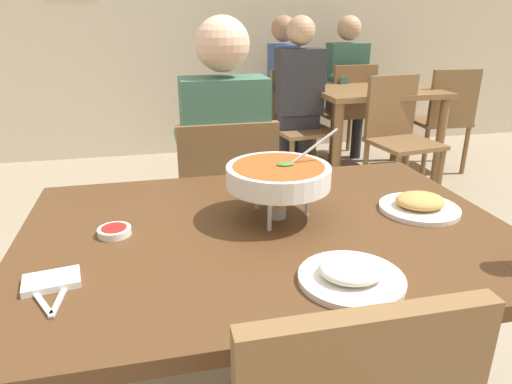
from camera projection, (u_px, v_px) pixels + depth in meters
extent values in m
cube|color=#51331C|center=(268.00, 233.00, 1.30)|extent=(1.36, 0.96, 0.04)
cylinder|color=#51331C|center=(76.00, 292.00, 1.69)|extent=(0.07, 0.07, 0.71)
cylinder|color=#51331C|center=(385.00, 256.00, 1.94)|extent=(0.07, 0.07, 0.71)
cube|color=brown|center=(223.00, 211.00, 2.19)|extent=(0.44, 0.44, 0.03)
cube|color=brown|center=(229.00, 177.00, 1.92)|extent=(0.42, 0.04, 0.45)
cylinder|color=brown|center=(254.00, 232.00, 2.48)|extent=(0.04, 0.04, 0.42)
cylinder|color=brown|center=(183.00, 239.00, 2.40)|extent=(0.04, 0.04, 0.42)
cylinder|color=brown|center=(271.00, 267.00, 2.13)|extent=(0.04, 0.04, 0.42)
cylinder|color=brown|center=(189.00, 277.00, 2.06)|extent=(0.04, 0.04, 0.42)
cylinder|color=#2D2D38|center=(244.00, 246.00, 2.30)|extent=(0.10, 0.10, 0.45)
cylinder|color=#2D2D38|center=(204.00, 250.00, 2.26)|extent=(0.10, 0.10, 0.45)
cube|color=#2D2D38|center=(224.00, 198.00, 2.14)|extent=(0.32, 0.32, 0.12)
cube|color=#3D6B56|center=(225.00, 137.00, 1.96)|extent=(0.36, 0.20, 0.50)
sphere|color=beige|center=(222.00, 44.00, 1.82)|extent=(0.22, 0.22, 0.22)
cylinder|color=#3D6B56|center=(251.00, 135.00, 2.19)|extent=(0.08, 0.28, 0.08)
cylinder|color=#3D6B56|center=(184.00, 139.00, 2.12)|extent=(0.08, 0.28, 0.08)
cylinder|color=silver|center=(307.00, 199.00, 1.36)|extent=(0.01, 0.01, 0.10)
cylinder|color=silver|center=(257.00, 194.00, 1.40)|extent=(0.01, 0.01, 0.10)
cylinder|color=silver|center=(270.00, 214.00, 1.26)|extent=(0.01, 0.01, 0.10)
torus|color=silver|center=(278.00, 186.00, 1.32)|extent=(0.21, 0.21, 0.01)
cylinder|color=#B2B2B7|center=(278.00, 212.00, 1.35)|extent=(0.05, 0.05, 0.04)
cone|color=orange|center=(278.00, 202.00, 1.34)|extent=(0.02, 0.02, 0.04)
cylinder|color=white|center=(278.00, 176.00, 1.31)|extent=(0.30, 0.30, 0.06)
cylinder|color=#994C1E|center=(279.00, 168.00, 1.30)|extent=(0.26, 0.26, 0.01)
ellipsoid|color=#388433|center=(285.00, 164.00, 1.30)|extent=(0.05, 0.03, 0.01)
cylinder|color=silver|center=(307.00, 152.00, 1.33)|extent=(0.18, 0.01, 0.13)
cylinder|color=white|center=(351.00, 279.00, 1.03)|extent=(0.24, 0.24, 0.01)
ellipsoid|color=white|center=(352.00, 269.00, 1.02)|extent=(0.15, 0.13, 0.04)
cylinder|color=white|center=(419.00, 208.00, 1.40)|extent=(0.24, 0.24, 0.01)
ellipsoid|color=tan|center=(420.00, 201.00, 1.39)|extent=(0.15, 0.13, 0.04)
cylinder|color=white|center=(114.00, 231.00, 1.25)|extent=(0.09, 0.09, 0.02)
cylinder|color=maroon|center=(114.00, 228.00, 1.24)|extent=(0.07, 0.07, 0.01)
cube|color=white|center=(52.00, 281.00, 1.02)|extent=(0.13, 0.10, 0.02)
cube|color=silver|center=(37.00, 296.00, 0.97)|extent=(0.09, 0.16, 0.01)
cube|color=silver|center=(62.00, 293.00, 0.98)|extent=(0.03, 0.17, 0.01)
cube|color=brown|center=(374.00, 91.00, 3.76)|extent=(1.00, 0.80, 0.04)
cylinder|color=brown|center=(337.00, 149.00, 3.50)|extent=(0.07, 0.07, 0.71)
cylinder|color=brown|center=(440.00, 142.00, 3.68)|extent=(0.07, 0.07, 0.71)
cylinder|color=brown|center=(308.00, 129.00, 4.11)|extent=(0.07, 0.07, 0.71)
cylinder|color=brown|center=(397.00, 124.00, 4.29)|extent=(0.07, 0.07, 0.71)
cube|color=brown|center=(342.00, 113.00, 4.36)|extent=(0.47, 0.47, 0.03)
cube|color=brown|center=(355.00, 91.00, 4.10)|extent=(0.42, 0.07, 0.45)
cylinder|color=brown|center=(349.00, 131.00, 4.66)|extent=(0.04, 0.04, 0.42)
cylinder|color=brown|center=(315.00, 133.00, 4.56)|extent=(0.04, 0.04, 0.42)
cylinder|color=brown|center=(368.00, 140.00, 4.32)|extent=(0.04, 0.04, 0.42)
cylinder|color=brown|center=(332.00, 143.00, 4.22)|extent=(0.04, 0.04, 0.42)
cube|color=brown|center=(304.00, 131.00, 3.70)|extent=(0.50, 0.50, 0.03)
cube|color=brown|center=(294.00, 97.00, 3.79)|extent=(0.42, 0.10, 0.45)
cylinder|color=brown|center=(291.00, 166.00, 3.56)|extent=(0.04, 0.04, 0.42)
cylinder|color=brown|center=(334.00, 161.00, 3.68)|extent=(0.04, 0.04, 0.42)
cylinder|color=brown|center=(272.00, 154.00, 3.89)|extent=(0.04, 0.04, 0.42)
cylinder|color=brown|center=(312.00, 149.00, 4.01)|extent=(0.04, 0.04, 0.42)
cube|color=brown|center=(278.00, 117.00, 4.19)|extent=(0.46, 0.46, 0.03)
cube|color=brown|center=(300.00, 90.00, 4.16)|extent=(0.06, 0.42, 0.45)
cylinder|color=brown|center=(253.00, 137.00, 4.40)|extent=(0.04, 0.04, 0.42)
cylinder|color=brown|center=(264.00, 148.00, 4.06)|extent=(0.04, 0.04, 0.42)
cylinder|color=brown|center=(291.00, 135.00, 4.49)|extent=(0.04, 0.04, 0.42)
cylinder|color=brown|center=(304.00, 145.00, 4.15)|extent=(0.04, 0.04, 0.42)
cube|color=brown|center=(437.00, 121.00, 4.04)|extent=(0.46, 0.46, 0.03)
cube|color=brown|center=(454.00, 97.00, 3.77)|extent=(0.42, 0.06, 0.45)
cylinder|color=brown|center=(441.00, 140.00, 4.32)|extent=(0.04, 0.04, 0.42)
cylinder|color=brown|center=(404.00, 141.00, 4.26)|extent=(0.04, 0.04, 0.42)
cylinder|color=brown|center=(465.00, 151.00, 3.98)|extent=(0.04, 0.04, 0.42)
cylinder|color=brown|center=(425.00, 153.00, 3.91)|extent=(0.04, 0.04, 0.42)
cube|color=brown|center=(405.00, 144.00, 3.33)|extent=(0.50, 0.50, 0.03)
cube|color=brown|center=(391.00, 106.00, 3.42)|extent=(0.42, 0.10, 0.45)
cylinder|color=brown|center=(396.00, 184.00, 3.18)|extent=(0.04, 0.04, 0.42)
cylinder|color=brown|center=(440.00, 178.00, 3.31)|extent=(0.04, 0.04, 0.42)
cylinder|color=brown|center=(365.00, 168.00, 3.51)|extent=(0.04, 0.04, 0.42)
cylinder|color=brown|center=(406.00, 163.00, 3.64)|extent=(0.04, 0.04, 0.42)
cylinder|color=#2D2D38|center=(337.00, 136.00, 4.39)|extent=(0.10, 0.10, 0.45)
cylinder|color=#2D2D38|center=(357.00, 135.00, 4.43)|extent=(0.10, 0.10, 0.45)
cube|color=#2D2D38|center=(347.00, 105.00, 4.34)|extent=(0.32, 0.32, 0.12)
cube|color=#3D6B56|center=(346.00, 71.00, 4.30)|extent=(0.36, 0.20, 0.50)
sphere|color=tan|center=(349.00, 28.00, 4.16)|extent=(0.22, 0.22, 0.22)
cylinder|color=#3D6B56|center=(338.00, 79.00, 4.10)|extent=(0.08, 0.28, 0.08)
cylinder|color=#3D6B56|center=(371.00, 78.00, 4.17)|extent=(0.08, 0.28, 0.08)
cylinder|color=#2D2D38|center=(304.00, 150.00, 3.94)|extent=(0.10, 0.10, 0.45)
cylinder|color=#2D2D38|center=(281.00, 151.00, 3.90)|extent=(0.10, 0.10, 0.45)
cube|color=#2D2D38|center=(295.00, 119.00, 3.78)|extent=(0.32, 0.32, 0.12)
cube|color=#2D2D33|center=(299.00, 82.00, 3.60)|extent=(0.36, 0.20, 0.50)
sphere|color=tan|center=(301.00, 30.00, 3.46)|extent=(0.22, 0.22, 0.22)
cylinder|color=#2D2D33|center=(310.00, 84.00, 3.83)|extent=(0.08, 0.28, 0.08)
cylinder|color=#2D2D33|center=(273.00, 85.00, 3.76)|extent=(0.08, 0.28, 0.08)
cylinder|color=#2D2D38|center=(297.00, 140.00, 4.24)|extent=(0.10, 0.10, 0.45)
cylinder|color=#2D2D38|center=(291.00, 135.00, 4.42)|extent=(0.10, 0.10, 0.45)
cube|color=#2D2D38|center=(291.00, 108.00, 4.22)|extent=(0.32, 0.32, 0.12)
cube|color=#334C8C|center=(283.00, 74.00, 4.09)|extent=(0.20, 0.36, 0.50)
sphere|color=#A57756|center=(284.00, 29.00, 3.96)|extent=(0.22, 0.22, 0.22)
cylinder|color=#334C8C|center=(310.00, 81.00, 4.01)|extent=(0.28, 0.08, 0.08)
cylinder|color=#334C8C|center=(299.00, 77.00, 4.30)|extent=(0.28, 0.08, 0.08)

